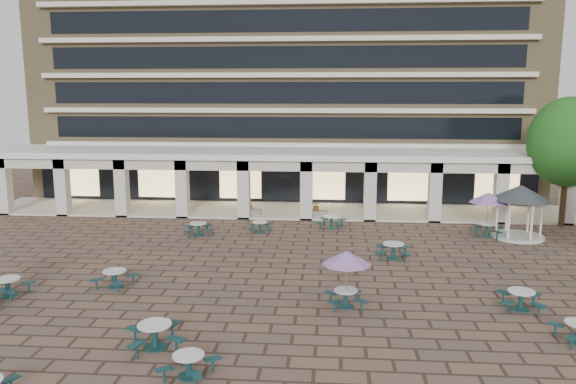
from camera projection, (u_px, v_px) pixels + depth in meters
name	position (u px, v px, depth m)	size (l,w,h in m)	color
ground	(248.00, 279.00, 25.81)	(120.00, 120.00, 0.00)	brown
apartment_building	(290.00, 43.00, 48.58)	(40.00, 15.50, 25.20)	#907A51
retail_arcade	(278.00, 170.00, 39.80)	(42.00, 6.60, 4.40)	white
picnic_table_0	(8.00, 285.00, 23.54)	(1.89, 1.89, 0.77)	#164143
picnic_table_2	(189.00, 363.00, 16.83)	(1.88, 1.88, 0.73)	#164143
picnic_table_5	(155.00, 334.00, 18.73)	(2.34, 2.34, 0.86)	#164143
picnic_table_6	(346.00, 260.00, 22.07)	(1.99, 1.99, 2.29)	#164143
picnic_table_7	(521.00, 298.00, 22.05)	(1.95, 1.95, 0.78)	#164143
picnic_table_8	(198.00, 228.00, 33.51)	(1.99, 1.99, 0.77)	#164143
picnic_table_9	(115.00, 277.00, 24.63)	(1.95, 1.95, 0.75)	#164143
picnic_table_10	(393.00, 250.00, 28.78)	(1.99, 1.99, 0.82)	#164143
picnic_table_11	(489.00, 199.00, 32.88)	(2.30, 2.30, 2.65)	#164143
picnic_table_12	(260.00, 226.00, 34.16)	(1.71, 1.71, 0.68)	#164143
picnic_table_13	(331.00, 221.00, 35.24)	(2.01, 2.01, 0.79)	#164143
gazebo	(520.00, 199.00, 32.64)	(3.34, 3.34, 3.11)	beige
tree_east_c	(568.00, 142.00, 35.12)	(4.93, 4.93, 8.21)	#452F1B
planter_left	(250.00, 211.00, 38.53)	(1.50, 0.60, 1.15)	gray
planter_right	(316.00, 211.00, 38.17)	(1.50, 0.61, 1.18)	gray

